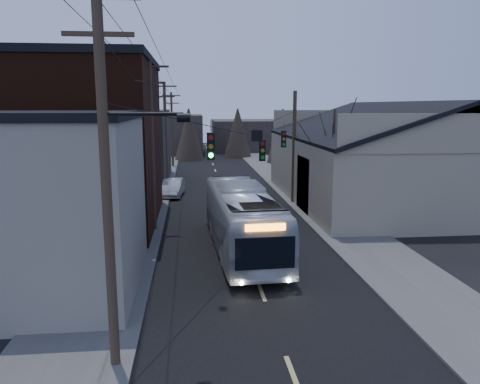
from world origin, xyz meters
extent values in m
cube|color=black|center=(0.00, 30.00, 0.01)|extent=(9.00, 110.00, 0.02)
cube|color=#474744|center=(-6.50, 30.00, 0.06)|extent=(4.00, 110.00, 0.12)
cube|color=#474744|center=(6.50, 30.00, 0.06)|extent=(4.00, 110.00, 0.12)
cube|color=gray|center=(-9.00, 9.00, 3.50)|extent=(8.00, 8.00, 7.00)
cube|color=black|center=(-10.00, 20.00, 5.00)|extent=(10.00, 12.00, 10.00)
cube|color=#2D2824|center=(-9.50, 36.00, 3.50)|extent=(9.00, 14.00, 7.00)
cube|color=gray|center=(13.00, 25.00, 2.50)|extent=(16.00, 20.00, 5.00)
cube|color=black|center=(9.00, 25.00, 6.30)|extent=(8.16, 20.60, 2.86)
cube|color=black|center=(17.00, 25.00, 6.30)|extent=(8.16, 20.60, 2.86)
cube|color=#2D2824|center=(-6.00, 65.00, 3.00)|extent=(10.00, 12.00, 6.00)
cube|color=#2D2824|center=(7.00, 70.00, 2.50)|extent=(12.00, 14.00, 5.00)
cone|color=black|center=(6.50, 20.00, 3.60)|extent=(0.40, 0.40, 7.20)
cylinder|color=#382B1E|center=(-5.00, 3.00, 5.25)|extent=(0.28, 0.28, 10.50)
cylinder|color=#382B1E|center=(-5.00, 18.00, 5.00)|extent=(0.28, 0.28, 10.00)
cube|color=#382B1E|center=(-5.00, 18.00, 9.60)|extent=(2.20, 0.12, 0.12)
cylinder|color=#382B1E|center=(-5.00, 33.00, 4.75)|extent=(0.28, 0.28, 9.50)
cube|color=#382B1E|center=(-5.00, 33.00, 9.10)|extent=(2.20, 0.12, 0.12)
cylinder|color=#382B1E|center=(-5.00, 48.00, 4.50)|extent=(0.28, 0.28, 9.00)
cube|color=#382B1E|center=(-5.00, 48.00, 8.60)|extent=(2.20, 0.12, 0.12)
cylinder|color=#382B1E|center=(5.00, 25.00, 4.25)|extent=(0.28, 0.28, 8.50)
cube|color=black|center=(-2.00, 7.50, 5.95)|extent=(0.28, 0.20, 1.00)
cube|color=black|center=(0.60, 12.00, 5.35)|extent=(0.28, 0.20, 1.00)
cube|color=black|center=(2.80, 18.00, 5.45)|extent=(0.28, 0.20, 1.00)
imported|color=#B4BAC1|center=(-0.17, 13.59, 1.65)|extent=(3.33, 11.99, 3.31)
imported|color=#9FA1A7|center=(-4.30, 28.85, 0.73)|extent=(1.94, 4.53, 1.45)
camera|label=1|loc=(-2.71, -9.66, 7.42)|focal=35.00mm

